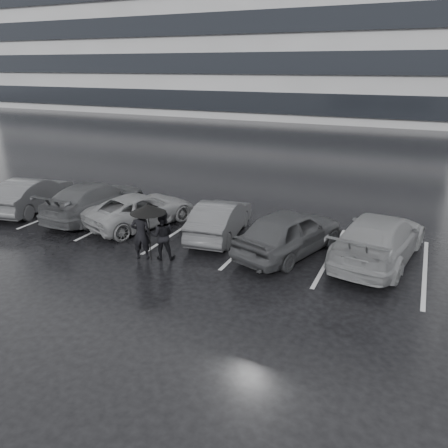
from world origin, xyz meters
The scene contains 11 objects.
ground centered at (0.00, 0.00, 0.00)m, with size 160.00×160.00×0.00m, color black.
car_main centered at (2.11, 2.10, 0.74)m, with size 1.75×4.35×1.48m, color black.
car_west_a centered at (-0.59, 2.58, 0.65)m, with size 1.37×3.94×1.30m, color #28282A.
car_west_b centered at (-3.82, 2.38, 0.61)m, with size 2.01×4.36×1.21m, color #515154.
car_west_c centered at (-6.05, 2.46, 0.71)m, with size 1.98×4.87×1.41m, color black.
car_west_d centered at (-9.03, 2.01, 0.69)m, with size 1.46×4.19×1.38m, color #28282A.
car_east centered at (4.78, 2.76, 0.73)m, with size 2.06×5.06×1.47m, color #515154.
pedestrian_left centered at (-2.00, -0.23, 0.83)m, with size 0.61×0.40×1.66m, color black.
pedestrian_right centered at (-1.40, 0.05, 0.78)m, with size 0.76×0.59×1.55m, color black.
umbrella centered at (-1.67, -0.23, 1.71)m, with size 1.11×1.11×1.88m.
stall_stripes centered at (-0.80, 2.50, 0.00)m, with size 19.72×5.00×0.00m.
Camera 1 is at (5.62, -10.67, 5.77)m, focal length 35.00 mm.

